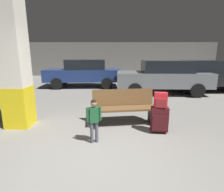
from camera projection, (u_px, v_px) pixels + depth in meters
ground_plane at (105, 103)px, 6.80m from camera, size 18.00×18.00×0.10m
garage_back_wall at (110, 59)px, 15.10m from camera, size 18.00×0.12×2.80m
structural_pillar at (14, 65)px, 4.17m from camera, size 0.57×0.57×3.07m
bench at (124, 107)px, 4.51m from camera, size 1.66×0.74×0.89m
suitcase at (159, 119)px, 4.01m from camera, size 0.40×0.26×0.60m
backpack_bright at (161, 100)px, 3.91m from camera, size 0.30×0.22×0.34m
child at (94, 117)px, 3.50m from camera, size 0.29×0.18×0.90m
parked_car_side at (208, 75)px, 8.69m from camera, size 4.15×1.90×1.51m
parked_car_near at (163, 76)px, 8.10m from camera, size 4.16×1.92×1.51m
parked_car_far at (84, 72)px, 9.88m from camera, size 4.18×1.96×1.51m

